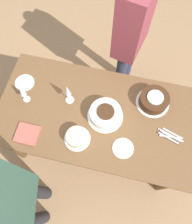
% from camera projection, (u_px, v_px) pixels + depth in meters
% --- Properties ---
extents(ground_plane, '(12.00, 12.00, 0.00)m').
position_uv_depth(ground_plane, '(96.00, 139.00, 2.48)').
color(ground_plane, '#A87F56').
extents(dining_table, '(1.62, 0.86, 0.76)m').
position_uv_depth(dining_table, '(96.00, 119.00, 1.88)').
color(dining_table, brown).
rests_on(dining_table, ground_plane).
extents(cake_center_white, '(0.29, 0.29, 0.11)m').
position_uv_depth(cake_center_white, '(105.00, 114.00, 1.72)').
color(cake_center_white, white).
rests_on(cake_center_white, dining_table).
extents(cake_front_chocolate, '(0.28, 0.28, 0.11)m').
position_uv_depth(cake_front_chocolate, '(154.00, 100.00, 1.77)').
color(cake_front_chocolate, white).
rests_on(cake_front_chocolate, dining_table).
extents(cake_back_decorated, '(0.20, 0.20, 0.08)m').
position_uv_depth(cake_back_decorated, '(77.00, 137.00, 1.66)').
color(cake_back_decorated, white).
rests_on(cake_back_decorated, dining_table).
extents(wine_glass_near, '(0.07, 0.07, 0.23)m').
position_uv_depth(wine_glass_near, '(68.00, 92.00, 1.68)').
color(wine_glass_near, silver).
rests_on(wine_glass_near, dining_table).
extents(wine_glass_far, '(0.06, 0.06, 0.18)m').
position_uv_depth(wine_glass_far, '(22.00, 92.00, 1.71)').
color(wine_glass_far, silver).
rests_on(wine_glass_far, dining_table).
extents(dessert_plate_left, '(0.16, 0.16, 0.01)m').
position_uv_depth(dessert_plate_left, '(123.00, 148.00, 1.66)').
color(dessert_plate_left, white).
rests_on(dessert_plate_left, dining_table).
extents(dessert_plate_right, '(0.17, 0.17, 0.01)m').
position_uv_depth(dessert_plate_right, '(25.00, 83.00, 1.88)').
color(dessert_plate_right, white).
rests_on(dessert_plate_right, dining_table).
extents(fork_pile, '(0.20, 0.11, 0.02)m').
position_uv_depth(fork_pile, '(171.00, 136.00, 1.69)').
color(fork_pile, silver).
rests_on(fork_pile, dining_table).
extents(napkin_stack, '(0.18, 0.16, 0.02)m').
position_uv_depth(napkin_stack, '(27.00, 134.00, 1.70)').
color(napkin_stack, '#B75B4C').
rests_on(napkin_stack, dining_table).
extents(person_cutting, '(0.30, 0.44, 1.57)m').
position_uv_depth(person_cutting, '(132.00, 31.00, 1.87)').
color(person_cutting, '#2D334C').
rests_on(person_cutting, ground_plane).
extents(person_watching, '(0.30, 0.44, 1.70)m').
position_uv_depth(person_watching, '(8.00, 208.00, 1.26)').
color(person_watching, '#232328').
rests_on(person_watching, ground_plane).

